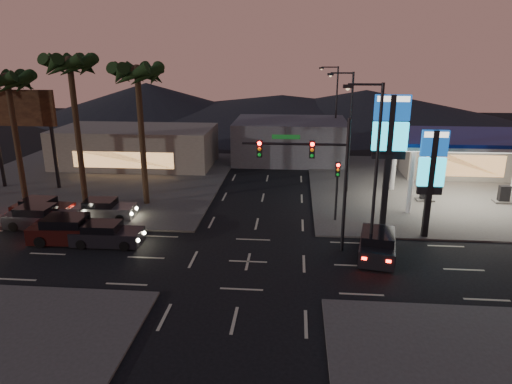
# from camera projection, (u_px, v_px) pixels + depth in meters

# --- Properties ---
(ground) EXTENTS (140.00, 140.00, 0.00)m
(ground) POSITION_uv_depth(u_px,v_px,m) (248.00, 262.00, 26.16)
(ground) COLOR black
(ground) RESTS_ON ground
(corner_lot_ne) EXTENTS (24.00, 24.00, 0.12)m
(corner_lot_ne) POSITION_uv_depth(u_px,v_px,m) (447.00, 188.00, 40.06)
(corner_lot_ne) COLOR #47443F
(corner_lot_ne) RESTS_ON ground
(corner_lot_nw) EXTENTS (24.00, 24.00, 0.12)m
(corner_lot_nw) POSITION_uv_depth(u_px,v_px,m) (96.00, 179.00, 42.68)
(corner_lot_nw) COLOR #47443F
(corner_lot_nw) RESTS_ON ground
(gas_station) EXTENTS (12.20, 8.20, 5.47)m
(gas_station) POSITION_uv_depth(u_px,v_px,m) (472.00, 140.00, 34.77)
(gas_station) COLOR silver
(gas_station) RESTS_ON ground
(convenience_store) EXTENTS (10.00, 6.00, 4.00)m
(convenience_store) POSITION_uv_depth(u_px,v_px,m) (455.00, 154.00, 44.08)
(convenience_store) COLOR #726B5B
(convenience_store) RESTS_ON ground
(pylon_sign_tall) EXTENTS (2.20, 0.35, 9.00)m
(pylon_sign_tall) POSITION_uv_depth(u_px,v_px,m) (390.00, 136.00, 28.81)
(pylon_sign_tall) COLOR black
(pylon_sign_tall) RESTS_ON ground
(pylon_sign_short) EXTENTS (1.60, 0.35, 7.00)m
(pylon_sign_short) POSITION_uv_depth(u_px,v_px,m) (432.00, 168.00, 28.16)
(pylon_sign_short) COLOR black
(pylon_sign_short) RESTS_ON ground
(traffic_signal_mast) EXTENTS (6.10, 0.39, 8.00)m
(traffic_signal_mast) POSITION_uv_depth(u_px,v_px,m) (316.00, 166.00, 26.20)
(traffic_signal_mast) COLOR black
(traffic_signal_mast) RESTS_ON ground
(pedestal_signal) EXTENTS (0.32, 0.39, 4.30)m
(pedestal_signal) POSITION_uv_depth(u_px,v_px,m) (337.00, 182.00, 31.49)
(pedestal_signal) COLOR black
(pedestal_signal) RESTS_ON ground
(streetlight_near) EXTENTS (2.14, 0.25, 10.00)m
(streetlight_near) POSITION_uv_depth(u_px,v_px,m) (373.00, 163.00, 24.86)
(streetlight_near) COLOR black
(streetlight_near) RESTS_ON ground
(streetlight_mid) EXTENTS (2.14, 0.25, 10.00)m
(streetlight_mid) POSITION_uv_depth(u_px,v_px,m) (348.00, 126.00, 37.24)
(streetlight_mid) COLOR black
(streetlight_mid) RESTS_ON ground
(streetlight_far) EXTENTS (2.14, 0.25, 10.00)m
(streetlight_far) POSITION_uv_depth(u_px,v_px,m) (334.00, 106.00, 50.56)
(streetlight_far) COLOR black
(streetlight_far) RESTS_ON ground
(palm_a) EXTENTS (4.41, 4.41, 10.86)m
(palm_a) POSITION_uv_depth(u_px,v_px,m) (138.00, 82.00, 33.15)
(palm_a) COLOR black
(palm_a) RESTS_ON ground
(palm_b) EXTENTS (4.41, 4.41, 11.46)m
(palm_b) POSITION_uv_depth(u_px,v_px,m) (71.00, 74.00, 33.40)
(palm_b) COLOR black
(palm_b) RESTS_ON ground
(palm_c) EXTENTS (4.41, 4.41, 10.26)m
(palm_c) POSITION_uv_depth(u_px,v_px,m) (8.00, 88.00, 34.13)
(palm_c) COLOR black
(palm_c) RESTS_ON ground
(billboard) EXTENTS (6.00, 0.30, 8.50)m
(billboard) POSITION_uv_depth(u_px,v_px,m) (21.00, 116.00, 38.34)
(billboard) COLOR black
(billboard) RESTS_ON ground
(building_far_west) EXTENTS (16.00, 8.00, 4.00)m
(building_far_west) POSITION_uv_depth(u_px,v_px,m) (136.00, 147.00, 47.65)
(building_far_west) COLOR #726B5B
(building_far_west) RESTS_ON ground
(building_far_mid) EXTENTS (12.00, 9.00, 4.40)m
(building_far_mid) POSITION_uv_depth(u_px,v_px,m) (290.00, 140.00, 50.09)
(building_far_mid) COLOR #4C4C51
(building_far_mid) RESTS_ON ground
(hill_left) EXTENTS (40.00, 40.00, 6.00)m
(hill_left) POSITION_uv_depth(u_px,v_px,m) (147.00, 99.00, 84.43)
(hill_left) COLOR black
(hill_left) RESTS_ON ground
(hill_right) EXTENTS (50.00, 50.00, 5.00)m
(hill_right) POSITION_uv_depth(u_px,v_px,m) (366.00, 104.00, 81.30)
(hill_right) COLOR black
(hill_right) RESTS_ON ground
(hill_center) EXTENTS (60.00, 60.00, 4.00)m
(hill_center) POSITION_uv_depth(u_px,v_px,m) (282.00, 106.00, 82.67)
(hill_center) COLOR black
(hill_center) RESTS_ON ground
(car_lane_a_front) EXTENTS (4.41, 1.90, 1.43)m
(car_lane_a_front) POSITION_uv_depth(u_px,v_px,m) (106.00, 235.00, 28.30)
(car_lane_a_front) COLOR black
(car_lane_a_front) RESTS_ON ground
(car_lane_a_mid) EXTENTS (5.22, 2.37, 1.67)m
(car_lane_a_mid) POSITION_uv_depth(u_px,v_px,m) (70.00, 230.00, 28.70)
(car_lane_a_mid) COLOR black
(car_lane_a_mid) RESTS_ON ground
(car_lane_b_front) EXTENTS (4.41, 1.97, 1.42)m
(car_lane_b_front) POSITION_uv_depth(u_px,v_px,m) (104.00, 210.00, 32.75)
(car_lane_b_front) COLOR #4E4E50
(car_lane_b_front) RESTS_ON ground
(car_lane_b_mid) EXTENTS (4.74, 2.08, 1.53)m
(car_lane_b_mid) POSITION_uv_depth(u_px,v_px,m) (40.00, 217.00, 31.07)
(car_lane_b_mid) COLOR black
(car_lane_b_mid) RESTS_ON ground
(car_lane_b_rear) EXTENTS (4.39, 2.04, 1.40)m
(car_lane_b_rear) POSITION_uv_depth(u_px,v_px,m) (42.00, 208.00, 33.02)
(car_lane_b_rear) COLOR black
(car_lane_b_rear) RESTS_ON ground
(suv_station) EXTENTS (2.82, 4.98, 1.57)m
(suv_station) POSITION_uv_depth(u_px,v_px,m) (377.00, 244.00, 26.77)
(suv_station) COLOR black
(suv_station) RESTS_ON ground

